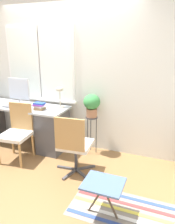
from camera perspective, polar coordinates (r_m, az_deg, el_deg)
name	(u,v)px	position (r m, az deg, el deg)	size (l,w,h in m)	color
ground_plane	(51,159)	(3.77, -9.45, -12.07)	(14.00, 14.00, 0.00)	olive
wall_back_with_window	(67,72)	(3.93, -5.43, 10.27)	(9.00, 0.12, 2.70)	silver
desk	(18,123)	(4.31, -17.70, -2.80)	(1.98, 0.62, 0.77)	#9EA3A8
monitor	(19,91)	(4.18, -17.48, 5.22)	(0.44, 0.22, 0.48)	silver
keyboard	(12,107)	(4.08, -19.03, 1.36)	(0.33, 0.15, 0.02)	slate
mouse	(23,107)	(3.95, -16.40, 1.21)	(0.04, 0.07, 0.03)	slate
desk_lamp	(60,92)	(3.83, -7.28, 5.22)	(0.15, 0.15, 0.36)	#BCB299
book_stack	(39,106)	(3.79, -12.49, 1.52)	(0.19, 0.17, 0.12)	olive
desk_chair_wooden	(17,131)	(3.73, -17.94, -4.73)	(0.49, 0.49, 0.92)	#B2844C
office_chair_swivel	(74,144)	(3.14, -3.59, -8.35)	(0.58, 0.59, 0.92)	#47474C
plant_stand	(92,123)	(3.72, 1.08, -2.88)	(0.20, 0.20, 0.66)	#333338
potted_plant	(92,104)	(3.62, 1.11, 2.13)	(0.28, 0.28, 0.39)	#9E6B4C
floor_rug_striped	(121,210)	(2.80, 8.75, -23.88)	(1.19, 0.63, 0.01)	gray
folding_stool	(103,186)	(2.49, 4.16, -18.64)	(0.43, 0.37, 0.43)	slate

